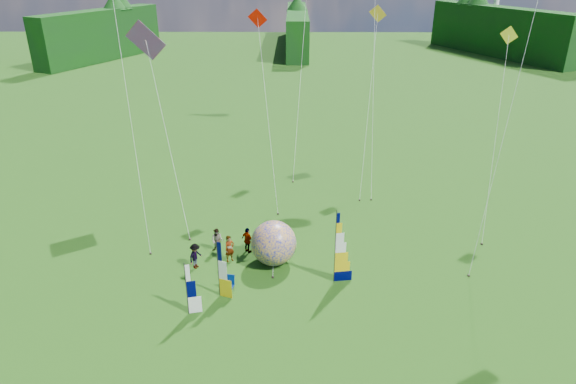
{
  "coord_description": "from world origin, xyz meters",
  "views": [
    {
      "loc": [
        -0.74,
        -21.27,
        17.17
      ],
      "look_at": [
        -1.0,
        4.0,
        5.5
      ],
      "focal_mm": 32.0,
      "sensor_mm": 36.0,
      "label": 1
    }
  ],
  "objects_px": {
    "side_banner_far": "(187,290)",
    "spectator_d": "(248,240)",
    "camp_chair": "(229,285)",
    "spectator_b": "(217,240)",
    "spectator_c": "(195,256)",
    "spectator_a": "(230,249)",
    "bol_inflatable": "(274,243)",
    "feather_banner_main": "(335,248)",
    "kite_whale": "(375,38)",
    "side_banner_left": "(218,269)"
  },
  "relations": [
    {
      "from": "side_banner_far",
      "to": "spectator_c",
      "type": "xyz_separation_m",
      "value": [
        -0.36,
        4.4,
        -0.7
      ]
    },
    {
      "from": "side_banner_left",
      "to": "spectator_c",
      "type": "relative_size",
      "value": 2.12
    },
    {
      "from": "spectator_a",
      "to": "spectator_c",
      "type": "bearing_deg",
      "value": 163.57
    },
    {
      "from": "side_banner_far",
      "to": "spectator_d",
      "type": "xyz_separation_m",
      "value": [
        2.62,
        6.21,
        -0.65
      ]
    },
    {
      "from": "feather_banner_main",
      "to": "spectator_b",
      "type": "bearing_deg",
      "value": 146.28
    },
    {
      "from": "spectator_d",
      "to": "camp_chair",
      "type": "relative_size",
      "value": 1.64
    },
    {
      "from": "spectator_b",
      "to": "spectator_c",
      "type": "relative_size",
      "value": 0.99
    },
    {
      "from": "side_banner_left",
      "to": "spectator_a",
      "type": "bearing_deg",
      "value": 107.28
    },
    {
      "from": "spectator_c",
      "to": "spectator_d",
      "type": "height_order",
      "value": "spectator_d"
    },
    {
      "from": "side_banner_left",
      "to": "spectator_b",
      "type": "bearing_deg",
      "value": 118.94
    },
    {
      "from": "camp_chair",
      "to": "spectator_d",
      "type": "bearing_deg",
      "value": 90.04
    },
    {
      "from": "bol_inflatable",
      "to": "side_banner_left",
      "type": "bearing_deg",
      "value": -130.14
    },
    {
      "from": "side_banner_far",
      "to": "spectator_a",
      "type": "distance_m",
      "value": 5.44
    },
    {
      "from": "side_banner_left",
      "to": "side_banner_far",
      "type": "bearing_deg",
      "value": -112.21
    },
    {
      "from": "bol_inflatable",
      "to": "kite_whale",
      "type": "bearing_deg",
      "value": 63.34
    },
    {
      "from": "spectator_c",
      "to": "camp_chair",
      "type": "height_order",
      "value": "spectator_c"
    },
    {
      "from": "spectator_b",
      "to": "kite_whale",
      "type": "bearing_deg",
      "value": 65.96
    },
    {
      "from": "side_banner_left",
      "to": "spectator_a",
      "type": "xyz_separation_m",
      "value": [
        0.16,
        3.57,
        -0.85
      ]
    },
    {
      "from": "bol_inflatable",
      "to": "camp_chair",
      "type": "xyz_separation_m",
      "value": [
        -2.4,
        -3.15,
        -0.86
      ]
    },
    {
      "from": "spectator_d",
      "to": "camp_chair",
      "type": "height_order",
      "value": "spectator_d"
    },
    {
      "from": "spectator_c",
      "to": "bol_inflatable",
      "type": "bearing_deg",
      "value": -56.33
    },
    {
      "from": "side_banner_far",
      "to": "spectator_a",
      "type": "height_order",
      "value": "side_banner_far"
    },
    {
      "from": "bol_inflatable",
      "to": "spectator_a",
      "type": "height_order",
      "value": "bol_inflatable"
    },
    {
      "from": "spectator_d",
      "to": "spectator_a",
      "type": "bearing_deg",
      "value": 89.7
    },
    {
      "from": "spectator_c",
      "to": "side_banner_far",
      "type": "bearing_deg",
      "value": -148.91
    },
    {
      "from": "side_banner_left",
      "to": "camp_chair",
      "type": "relative_size",
      "value": 3.29
    },
    {
      "from": "side_banner_far",
      "to": "feather_banner_main",
      "type": "bearing_deg",
      "value": 7.21
    },
    {
      "from": "side_banner_far",
      "to": "camp_chair",
      "type": "height_order",
      "value": "side_banner_far"
    },
    {
      "from": "spectator_b",
      "to": "bol_inflatable",
      "type": "bearing_deg",
      "value": -4.48
    },
    {
      "from": "spectator_d",
      "to": "feather_banner_main",
      "type": "bearing_deg",
      "value": -167.41
    },
    {
      "from": "spectator_c",
      "to": "feather_banner_main",
      "type": "bearing_deg",
      "value": -73.14
    },
    {
      "from": "spectator_d",
      "to": "side_banner_left",
      "type": "bearing_deg",
      "value": 119.56
    },
    {
      "from": "side_banner_far",
      "to": "spectator_d",
      "type": "height_order",
      "value": "side_banner_far"
    },
    {
      "from": "side_banner_far",
      "to": "camp_chair",
      "type": "relative_size",
      "value": 2.89
    },
    {
      "from": "spectator_d",
      "to": "camp_chair",
      "type": "xyz_separation_m",
      "value": [
        -0.71,
        -4.37,
        -0.33
      ]
    },
    {
      "from": "side_banner_far",
      "to": "spectator_b",
      "type": "height_order",
      "value": "side_banner_far"
    },
    {
      "from": "bol_inflatable",
      "to": "spectator_a",
      "type": "bearing_deg",
      "value": 176.52
    },
    {
      "from": "bol_inflatable",
      "to": "camp_chair",
      "type": "bearing_deg",
      "value": -127.27
    },
    {
      "from": "camp_chair",
      "to": "kite_whale",
      "type": "relative_size",
      "value": 0.05
    },
    {
      "from": "side_banner_left",
      "to": "bol_inflatable",
      "type": "bearing_deg",
      "value": 69.79
    },
    {
      "from": "side_banner_far",
      "to": "spectator_b",
      "type": "distance_m",
      "value": 6.35
    },
    {
      "from": "spectator_a",
      "to": "spectator_d",
      "type": "relative_size",
      "value": 1.02
    },
    {
      "from": "spectator_a",
      "to": "camp_chair",
      "type": "distance_m",
      "value": 3.35
    },
    {
      "from": "bol_inflatable",
      "to": "spectator_c",
      "type": "distance_m",
      "value": 4.74
    },
    {
      "from": "side_banner_far",
      "to": "spectator_a",
      "type": "relative_size",
      "value": 1.73
    },
    {
      "from": "spectator_a",
      "to": "camp_chair",
      "type": "relative_size",
      "value": 1.67
    },
    {
      "from": "feather_banner_main",
      "to": "kite_whale",
      "type": "bearing_deg",
      "value": 67.42
    },
    {
      "from": "spectator_b",
      "to": "camp_chair",
      "type": "xyz_separation_m",
      "value": [
        1.22,
        -4.43,
        -0.28
      ]
    },
    {
      "from": "kite_whale",
      "to": "camp_chair",
      "type": "bearing_deg",
      "value": -102.92
    },
    {
      "from": "spectator_b",
      "to": "kite_whale",
      "type": "xyz_separation_m",
      "value": [
        11.19,
        13.82,
        10.45
      ]
    }
  ]
}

